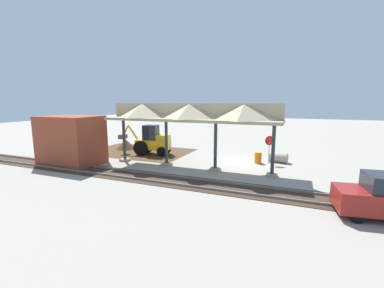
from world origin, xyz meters
TOP-DOWN VIEW (x-y plane):
  - ground_plane at (0.00, 0.00)m, footprint 120.00×120.00m
  - dirt_work_zone at (10.52, -0.46)m, footprint 10.19×7.00m
  - platform_canopy at (3.24, 3.53)m, footprint 13.21×3.20m
  - rail_tracks at (0.00, 6.94)m, footprint 60.00×2.58m
  - stop_sign at (-2.17, -0.13)m, footprint 0.65×0.44m
  - backhoe at (8.56, 0.25)m, footprint 5.15×2.13m
  - dirt_mound at (12.61, -1.15)m, footprint 4.34×4.34m
  - concrete_pipe at (-2.86, -0.95)m, footprint 1.57×1.07m
  - brick_utility_building at (12.69, 5.81)m, footprint 4.63×3.20m
  - traffic_barrel at (-1.35, -0.03)m, footprint 0.56×0.56m

SIDE VIEW (x-z plane):
  - ground_plane at x=0.00m, z-range 0.00..0.00m
  - dirt_mound at x=12.61m, z-range -1.05..1.05m
  - dirt_work_zone at x=10.52m, z-range 0.00..0.01m
  - rail_tracks at x=0.00m, z-range -0.05..0.10m
  - concrete_pipe at x=-2.86m, z-range 0.00..0.81m
  - traffic_barrel at x=-1.35m, z-range 0.00..0.90m
  - backhoe at x=8.56m, z-range -0.14..2.68m
  - stop_sign at x=-2.17m, z-range 0.50..2.80m
  - brick_utility_building at x=12.69m, z-range 0.00..3.87m
  - platform_canopy at x=3.24m, z-range 1.72..6.62m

